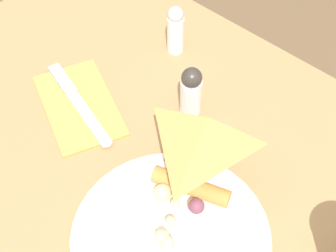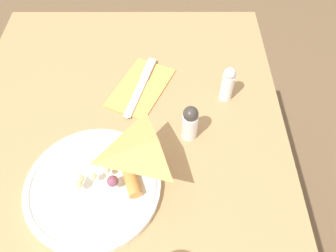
# 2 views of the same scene
# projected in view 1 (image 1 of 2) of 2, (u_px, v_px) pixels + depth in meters

# --- Properties ---
(dining_table) EXTENTS (1.00, 0.70, 0.71)m
(dining_table) POSITION_uv_depth(u_px,v_px,m) (162.00, 235.00, 0.79)
(dining_table) COLOR #A87F51
(dining_table) RESTS_ON ground_plane
(plate_pizza) EXTENTS (0.25, 0.25, 0.06)m
(plate_pizza) POSITION_uv_depth(u_px,v_px,m) (172.00, 233.00, 0.65)
(plate_pizza) COLOR white
(plate_pizza) RESTS_ON dining_table
(napkin_folded) EXTENTS (0.20, 0.17, 0.00)m
(napkin_folded) POSITION_uv_depth(u_px,v_px,m) (79.00, 105.00, 0.80)
(napkin_folded) COLOR #E59E4C
(napkin_folded) RESTS_ON dining_table
(butter_knife) EXTENTS (0.19, 0.07, 0.01)m
(butter_knife) POSITION_uv_depth(u_px,v_px,m) (76.00, 99.00, 0.80)
(butter_knife) COLOR #B2B2B7
(butter_knife) RESTS_ON napkin_folded
(salt_shaker) EXTENTS (0.03, 0.03, 0.09)m
(salt_shaker) POSITION_uv_depth(u_px,v_px,m) (175.00, 29.00, 0.84)
(salt_shaker) COLOR white
(salt_shaker) RESTS_ON dining_table
(pepper_shaker) EXTENTS (0.03, 0.03, 0.09)m
(pepper_shaker) POSITION_uv_depth(u_px,v_px,m) (191.00, 91.00, 0.76)
(pepper_shaker) COLOR white
(pepper_shaker) RESTS_ON dining_table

